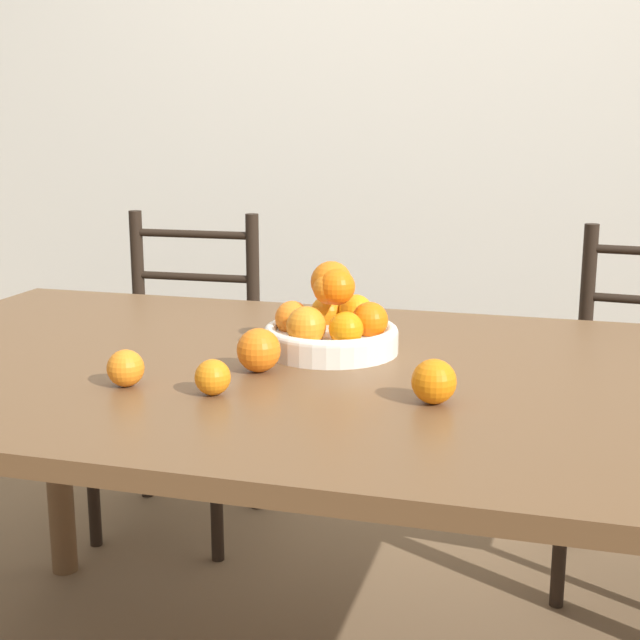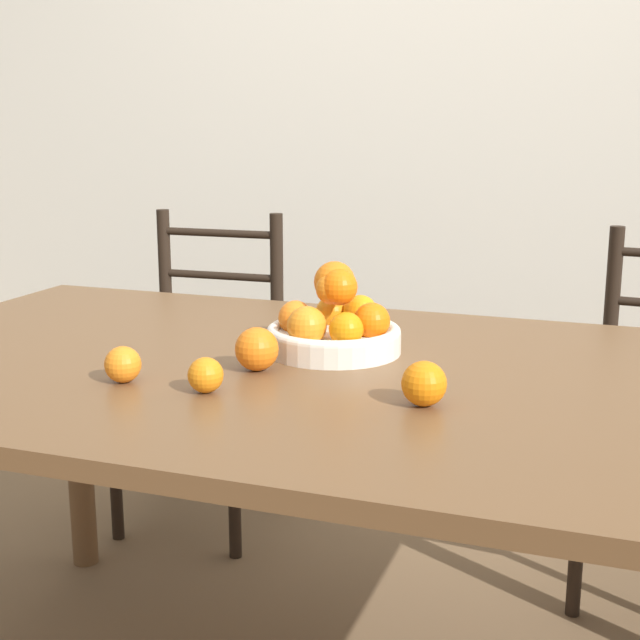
% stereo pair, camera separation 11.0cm
% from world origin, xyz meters
% --- Properties ---
extents(wall_back, '(8.00, 0.06, 2.60)m').
position_xyz_m(wall_back, '(0.00, 1.58, 1.30)').
color(wall_back, silver).
rests_on(wall_back, ground_plane).
extents(dining_table, '(1.83, 1.07, 0.78)m').
position_xyz_m(dining_table, '(0.00, 0.00, 0.69)').
color(dining_table, brown).
rests_on(dining_table, ground_plane).
extents(fruit_bowl, '(0.26, 0.26, 0.18)m').
position_xyz_m(fruit_bowl, '(0.02, 0.11, 0.83)').
color(fruit_bowl, silver).
rests_on(fruit_bowl, dining_table).
extents(orange_loose_0, '(0.06, 0.06, 0.06)m').
position_xyz_m(orange_loose_0, '(-0.26, -0.21, 0.81)').
color(orange_loose_0, orange).
rests_on(orange_loose_0, dining_table).
extents(orange_loose_1, '(0.06, 0.06, 0.06)m').
position_xyz_m(orange_loose_1, '(-0.10, -0.21, 0.81)').
color(orange_loose_1, orange).
rests_on(orange_loose_1, dining_table).
extents(orange_loose_2, '(0.07, 0.07, 0.07)m').
position_xyz_m(orange_loose_2, '(0.26, -0.16, 0.82)').
color(orange_loose_2, orange).
rests_on(orange_loose_2, dining_table).
extents(orange_loose_3, '(0.08, 0.08, 0.08)m').
position_xyz_m(orange_loose_3, '(-0.07, -0.06, 0.82)').
color(orange_loose_3, orange).
rests_on(orange_loose_3, dining_table).
extents(chair_left, '(0.43, 0.41, 0.95)m').
position_xyz_m(chair_left, '(-0.65, 0.84, 0.47)').
color(chair_left, black).
rests_on(chair_left, ground_plane).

